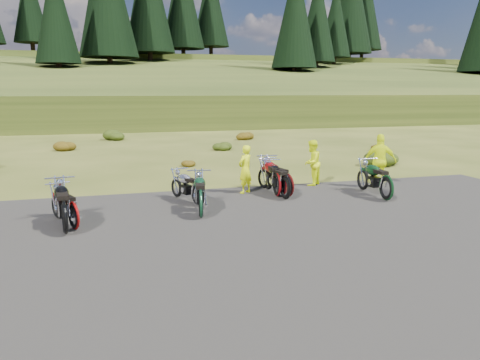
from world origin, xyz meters
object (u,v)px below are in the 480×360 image
object	(u,v)px
motorcycle_0	(66,235)
motorcycle_7	(386,201)
motorcycle_3	(198,206)
person_middle	(245,170)

from	to	relation	value
motorcycle_0	motorcycle_7	size ratio (longest dim) A/B	1.01
motorcycle_3	motorcycle_7	size ratio (longest dim) A/B	0.85
motorcycle_0	motorcycle_7	distance (m)	9.37
motorcycle_3	motorcycle_7	world-z (taller)	motorcycle_7
motorcycle_3	motorcycle_7	xyz separation A→B (m)	(5.77, -0.94, 0.00)
motorcycle_3	motorcycle_7	distance (m)	5.85
motorcycle_3	motorcycle_0	bearing A→B (deg)	97.81
motorcycle_0	motorcycle_7	bearing A→B (deg)	-91.89
motorcycle_0	person_middle	xyz separation A→B (m)	(5.41, 3.19, 0.80)
motorcycle_3	person_middle	world-z (taller)	person_middle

